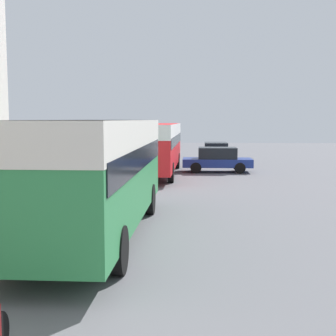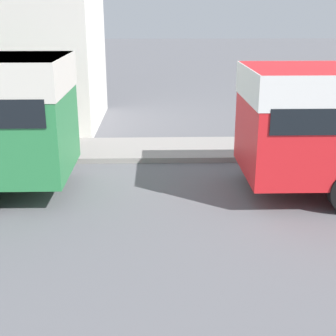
# 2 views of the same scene
# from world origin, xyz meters

# --- Properties ---
(bus_lead) EXTENTS (2.66, 9.82, 3.11)m
(bus_lead) POSITION_xyz_m (-1.98, 8.99, 2.02)
(bus_lead) COLOR #2D8447
(bus_lead) RESTS_ON ground_plane
(bus_following) EXTENTS (2.67, 10.90, 2.88)m
(bus_following) POSITION_xyz_m (-1.76, 23.24, 1.88)
(bus_following) COLOR red
(bus_following) RESTS_ON ground_plane
(car_crossing) EXTENTS (4.10, 1.85, 1.47)m
(car_crossing) POSITION_xyz_m (1.91, 24.75, 0.76)
(car_crossing) COLOR navy
(car_crossing) RESTS_ON ground_plane
(car_far_curb) EXTENTS (1.91, 4.32, 1.47)m
(car_far_curb) POSITION_xyz_m (2.03, 30.70, 0.77)
(car_far_curb) COLOR slate
(car_far_curb) RESTS_ON ground_plane
(pedestrian_near_curb) EXTENTS (0.38, 0.38, 1.81)m
(pedestrian_near_curb) POSITION_xyz_m (-5.28, 30.27, 1.08)
(pedestrian_near_curb) COLOR #232838
(pedestrian_near_curb) RESTS_ON sidewalk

